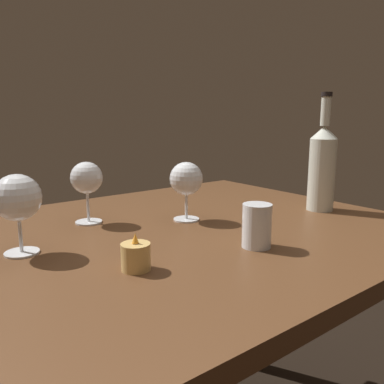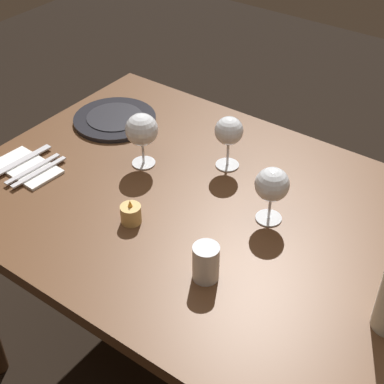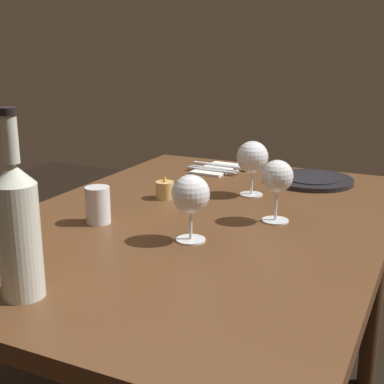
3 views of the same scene
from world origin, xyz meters
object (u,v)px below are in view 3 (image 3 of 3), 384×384
object	(u,v)px
fork_inner	(214,169)
folded_napkin	(217,169)
wine_bottle	(18,227)
fork_outer	(211,170)
wine_glass_centre	(191,195)
dinner_plate	(312,180)
votive_candle	(165,190)
table_knife	(220,165)
wine_glass_right	(252,158)
water_tumbler	(98,207)
wine_glass_left	(277,178)

from	to	relation	value
fork_inner	folded_napkin	bearing A→B (deg)	0.00
wine_bottle	fork_outer	world-z (taller)	wine_bottle
wine_glass_centre	folded_napkin	distance (m)	0.69
fork_outer	dinner_plate	bearing A→B (deg)	-86.00
votive_candle	table_knife	bearing A→B (deg)	0.23
wine_glass_right	water_tumbler	xyz separation A→B (m)	(-0.39, 0.25, -0.07)
table_knife	wine_glass_left	bearing A→B (deg)	-144.12
water_tumbler	fork_inner	bearing A→B (deg)	-4.09
folded_napkin	fork_outer	xyz separation A→B (m)	(-0.05, 0.00, 0.01)
folded_napkin	wine_glass_left	bearing A→B (deg)	-142.31
wine_glass_right	table_knife	size ratio (longest dim) A/B	0.75
wine_bottle	folded_napkin	world-z (taller)	wine_bottle
wine_glass_centre	votive_candle	xyz separation A→B (m)	(0.27, 0.21, -0.08)
table_knife	wine_glass_right	bearing A→B (deg)	-142.68
wine_glass_centre	wine_bottle	distance (m)	0.39
water_tumbler	table_knife	xyz separation A→B (m)	(0.67, -0.04, -0.03)
folded_napkin	water_tumbler	bearing A→B (deg)	176.07
wine_glass_left	votive_candle	distance (m)	0.36
wine_glass_centre	wine_bottle	bearing A→B (deg)	158.38
wine_glass_left	table_knife	distance (m)	0.59
wine_glass_left	fork_outer	size ratio (longest dim) A/B	0.85
dinner_plate	fork_inner	bearing A→B (deg)	89.71
dinner_plate	fork_outer	size ratio (longest dim) A/B	1.42
table_knife	folded_napkin	bearing A→B (deg)	180.00
wine_glass_centre	folded_napkin	xyz separation A→B (m)	(0.65, 0.21, -0.10)
wine_glass_right	fork_inner	distance (m)	0.32
folded_napkin	votive_candle	bearing A→B (deg)	-179.75
votive_candle	fork_inner	world-z (taller)	votive_candle
water_tumbler	votive_candle	bearing A→B (deg)	-10.04
wine_glass_right	wine_glass_centre	xyz separation A→B (m)	(-0.40, -0.00, -0.00)
votive_candle	folded_napkin	size ratio (longest dim) A/B	0.34
fork_inner	fork_outer	bearing A→B (deg)	180.00
folded_napkin	table_knife	world-z (taller)	table_knife
dinner_plate	table_knife	world-z (taller)	dinner_plate
wine_glass_left	wine_bottle	world-z (taller)	wine_bottle
wine_glass_centre	fork_outer	world-z (taller)	wine_glass_centre
folded_napkin	dinner_plate	bearing A→B (deg)	-94.58
wine_glass_left	water_tumbler	world-z (taller)	wine_glass_left
wine_glass_right	folded_napkin	distance (m)	0.34
dinner_plate	fork_inner	world-z (taller)	dinner_plate
wine_glass_left	table_knife	xyz separation A→B (m)	(0.47, 0.34, -0.10)
wine_glass_right	wine_glass_centre	world-z (taller)	wine_glass_right
folded_napkin	fork_inner	size ratio (longest dim) A/B	1.09
wine_bottle	votive_candle	world-z (taller)	wine_bottle
wine_bottle	fork_outer	size ratio (longest dim) A/B	1.80
wine_glass_centre	fork_inner	size ratio (longest dim) A/B	0.83
wine_bottle	folded_napkin	size ratio (longest dim) A/B	1.65
wine_glass_right	table_knife	xyz separation A→B (m)	(0.28, 0.21, -0.10)
wine_glass_centre	water_tumbler	bearing A→B (deg)	87.04
wine_glass_right	folded_napkin	bearing A→B (deg)	40.54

